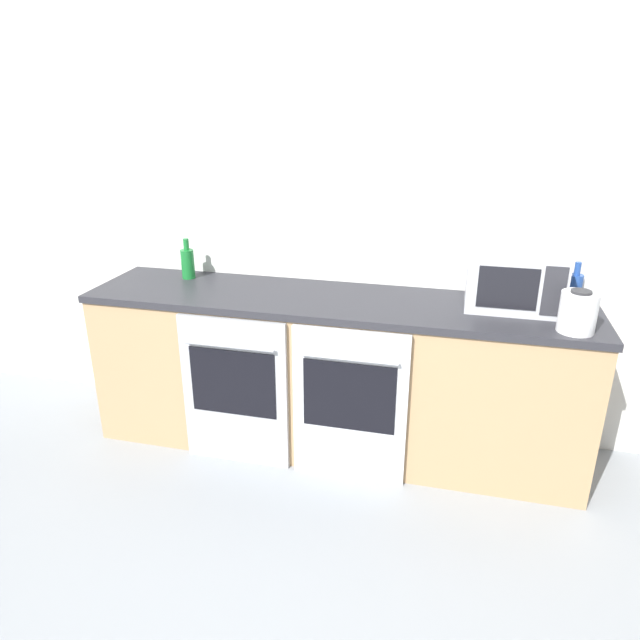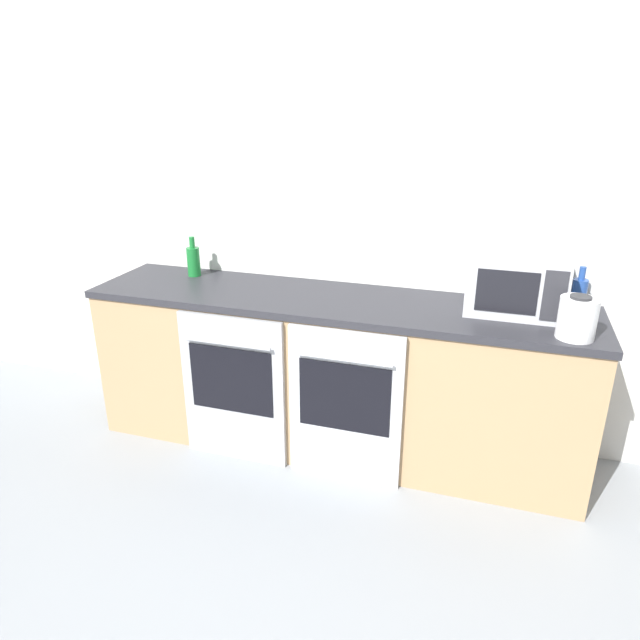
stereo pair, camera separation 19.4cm
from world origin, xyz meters
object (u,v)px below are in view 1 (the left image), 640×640
object	(u,v)px
kettle	(578,312)
microwave	(515,279)
oven_left	(234,392)
bottle_blue	(574,289)
bottle_green	(188,263)
oven_right	(349,406)

from	to	relation	value
kettle	microwave	bearing A→B (deg)	134.78
oven_left	bottle_blue	size ratio (longest dim) A/B	3.64
bottle_green	microwave	bearing A→B (deg)	-2.35
microwave	kettle	bearing A→B (deg)	-45.22
kettle	bottle_blue	bearing A→B (deg)	83.74
microwave	bottle_blue	distance (m)	0.34
bottle_blue	bottle_green	bearing A→B (deg)	-179.44
microwave	bottle_green	xyz separation A→B (m)	(-1.90, 0.08, -0.06)
oven_left	bottle_blue	distance (m)	1.91
microwave	bottle_blue	bearing A→B (deg)	17.53
oven_right	bottle_blue	world-z (taller)	bottle_blue
oven_right	kettle	distance (m)	1.22
microwave	kettle	xyz separation A→B (m)	(0.27, -0.28, -0.06)
oven_left	bottle_green	world-z (taller)	bottle_green
bottle_blue	bottle_green	xyz separation A→B (m)	(-2.22, -0.02, 0.00)
oven_right	microwave	bearing A→B (deg)	26.88
oven_left	oven_right	world-z (taller)	same
oven_right	microwave	size ratio (longest dim) A/B	1.83
oven_left	oven_right	xyz separation A→B (m)	(0.65, 0.00, 0.00)
bottle_blue	kettle	xyz separation A→B (m)	(-0.04, -0.38, 0.00)
oven_left	microwave	bearing A→B (deg)	15.52
bottle_green	oven_right	bearing A→B (deg)	-23.17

